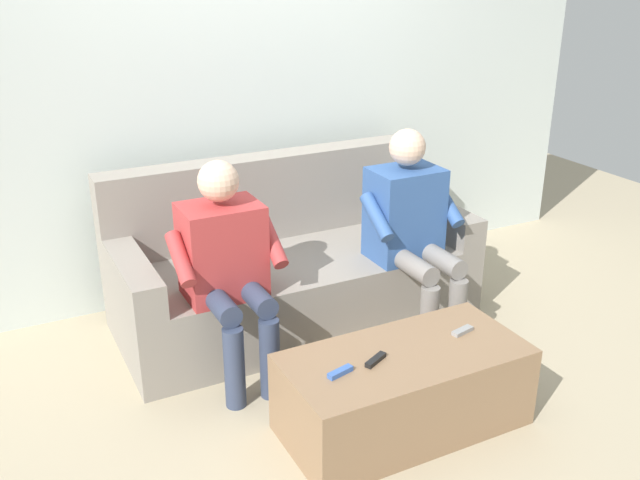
{
  "coord_description": "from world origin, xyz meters",
  "views": [
    {
      "loc": [
        1.55,
        3.26,
        2.01
      ],
      "look_at": [
        0.0,
        0.22,
        0.62
      ],
      "focal_mm": 39.64,
      "sensor_mm": 36.0,
      "label": 1
    }
  ],
  "objects_px": {
    "remote_gray": "(462,331)",
    "remote_black": "(376,360)",
    "remote_blue": "(340,372)",
    "person_right_seated": "(227,260)",
    "coffee_table": "(404,390)",
    "couch": "(291,267)",
    "person_left_seated": "(411,223)"
  },
  "relations": [
    {
      "from": "couch",
      "to": "person_left_seated",
      "type": "xyz_separation_m",
      "value": [
        -0.53,
        0.42,
        0.33
      ]
    },
    {
      "from": "coffee_table",
      "to": "remote_gray",
      "type": "bearing_deg",
      "value": -175.11
    },
    {
      "from": "coffee_table",
      "to": "couch",
      "type": "bearing_deg",
      "value": -90.0
    },
    {
      "from": "person_right_seated",
      "to": "remote_blue",
      "type": "relative_size",
      "value": 9.22
    },
    {
      "from": "remote_blue",
      "to": "remote_black",
      "type": "relative_size",
      "value": 0.96
    },
    {
      "from": "coffee_table",
      "to": "person_right_seated",
      "type": "distance_m",
      "value": 1.04
    },
    {
      "from": "person_left_seated",
      "to": "remote_black",
      "type": "distance_m",
      "value": 1.07
    },
    {
      "from": "remote_gray",
      "to": "remote_black",
      "type": "xyz_separation_m",
      "value": [
        0.49,
        0.03,
        0.0
      ]
    },
    {
      "from": "remote_gray",
      "to": "couch",
      "type": "bearing_deg",
      "value": -86.58
    },
    {
      "from": "person_left_seated",
      "to": "remote_black",
      "type": "bearing_deg",
      "value": 48.6
    },
    {
      "from": "coffee_table",
      "to": "person_left_seated",
      "type": "relative_size",
      "value": 0.95
    },
    {
      "from": "remote_black",
      "to": "remote_gray",
      "type": "bearing_deg",
      "value": 157.38
    },
    {
      "from": "couch",
      "to": "remote_gray",
      "type": "relative_size",
      "value": 17.71
    },
    {
      "from": "person_right_seated",
      "to": "remote_blue",
      "type": "distance_m",
      "value": 0.86
    },
    {
      "from": "person_left_seated",
      "to": "remote_gray",
      "type": "distance_m",
      "value": 0.81
    },
    {
      "from": "coffee_table",
      "to": "remote_gray",
      "type": "xyz_separation_m",
      "value": [
        -0.33,
        -0.03,
        0.2
      ]
    },
    {
      "from": "remote_blue",
      "to": "remote_black",
      "type": "distance_m",
      "value": 0.18
    },
    {
      "from": "remote_gray",
      "to": "remote_black",
      "type": "height_order",
      "value": "remote_black"
    },
    {
      "from": "person_right_seated",
      "to": "remote_gray",
      "type": "relative_size",
      "value": 9.72
    },
    {
      "from": "person_left_seated",
      "to": "remote_blue",
      "type": "height_order",
      "value": "person_left_seated"
    },
    {
      "from": "couch",
      "to": "remote_black",
      "type": "height_order",
      "value": "couch"
    },
    {
      "from": "person_left_seated",
      "to": "remote_gray",
      "type": "xyz_separation_m",
      "value": [
        0.2,
        0.75,
        -0.25
      ]
    },
    {
      "from": "couch",
      "to": "person_right_seated",
      "type": "xyz_separation_m",
      "value": [
        0.53,
        0.41,
        0.32
      ]
    },
    {
      "from": "coffee_table",
      "to": "remote_black",
      "type": "bearing_deg",
      "value": 1.85
    },
    {
      "from": "couch",
      "to": "coffee_table",
      "type": "relative_size",
      "value": 1.85
    },
    {
      "from": "remote_gray",
      "to": "remote_black",
      "type": "relative_size",
      "value": 0.91
    },
    {
      "from": "couch",
      "to": "person_right_seated",
      "type": "relative_size",
      "value": 1.82
    },
    {
      "from": "remote_blue",
      "to": "remote_gray",
      "type": "xyz_separation_m",
      "value": [
        -0.67,
        -0.05,
        -0.0
      ]
    },
    {
      "from": "coffee_table",
      "to": "remote_blue",
      "type": "xyz_separation_m",
      "value": [
        0.34,
        0.02,
        0.2
      ]
    },
    {
      "from": "person_right_seated",
      "to": "remote_blue",
      "type": "height_order",
      "value": "person_right_seated"
    },
    {
      "from": "person_right_seated",
      "to": "remote_gray",
      "type": "height_order",
      "value": "person_right_seated"
    },
    {
      "from": "remote_blue",
      "to": "person_left_seated",
      "type": "bearing_deg",
      "value": 28.23
    }
  ]
}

